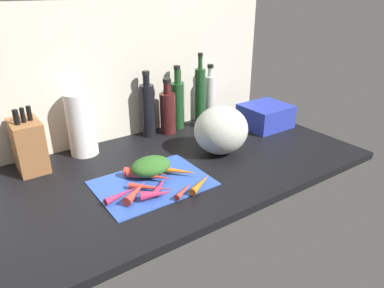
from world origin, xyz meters
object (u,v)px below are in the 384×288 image
(carrot_9, at_px, (152,188))
(winter_squash, at_px, (221,130))
(carrot_4, at_px, (122,194))
(knife_block, at_px, (28,145))
(carrot_8, at_px, (177,171))
(bottle_3, at_px, (200,97))
(carrot_5, at_px, (150,176))
(carrot_3, at_px, (136,191))
(carrot_7, at_px, (146,173))
(carrot_1, at_px, (156,194))
(bottle_4, at_px, (210,98))
(cutting_board, at_px, (153,183))
(bottle_2, at_px, (178,104))
(dish_rack, at_px, (265,116))
(carrot_6, at_px, (184,190))
(carrot_2, at_px, (201,183))
(bottle_0, at_px, (148,109))
(carrot_0, at_px, (160,186))
(bottle_1, at_px, (168,111))
(paper_towel_roll, at_px, (81,124))

(carrot_9, distance_m, winter_squash, 0.42)
(carrot_4, bearing_deg, knife_block, 116.18)
(carrot_8, distance_m, knife_block, 0.57)
(knife_block, relative_size, bottle_3, 0.69)
(carrot_5, distance_m, carrot_9, 0.07)
(carrot_3, relative_size, carrot_7, 0.85)
(carrot_1, height_order, bottle_4, bottle_4)
(bottle_4, bearing_deg, cutting_board, -144.75)
(knife_block, bearing_deg, bottle_3, -0.08)
(bottle_2, bearing_deg, carrot_5, -133.28)
(carrot_1, bearing_deg, cutting_board, 68.18)
(dish_rack, bearing_deg, carrot_4, -166.55)
(carrot_6, height_order, bottle_2, bottle_2)
(carrot_2, height_order, bottle_0, bottle_0)
(winter_squash, relative_size, bottle_2, 0.75)
(bottle_3, bearing_deg, bottle_0, 170.84)
(carrot_5, height_order, bottle_0, bottle_0)
(carrot_7, height_order, dish_rack, dish_rack)
(carrot_1, bearing_deg, carrot_0, 49.34)
(bottle_3, bearing_deg, carrot_9, -140.51)
(carrot_7, distance_m, bottle_1, 0.46)
(cutting_board, bearing_deg, carrot_9, -120.54)
(carrot_3, xyz_separation_m, carrot_9, (0.06, -0.00, -0.01))
(carrot_2, height_order, bottle_3, bottle_3)
(bottle_3, relative_size, bottle_4, 1.23)
(carrot_0, height_order, carrot_1, carrot_1)
(carrot_3, height_order, carrot_7, carrot_7)
(carrot_3, height_order, bottle_0, bottle_0)
(winter_squash, bearing_deg, carrot_5, -172.07)
(carrot_6, xyz_separation_m, dish_rack, (0.69, 0.30, 0.04))
(cutting_board, relative_size, carrot_6, 3.85)
(bottle_3, bearing_deg, carrot_0, -138.44)
(bottle_0, bearing_deg, dish_rack, -23.21)
(cutting_board, distance_m, carrot_0, 0.06)
(carrot_1, distance_m, bottle_3, 0.71)
(bottle_4, height_order, dish_rack, bottle_4)
(carrot_3, xyz_separation_m, carrot_4, (-0.04, 0.02, -0.00))
(carrot_3, height_order, winter_squash, winter_squash)
(paper_towel_roll, relative_size, bottle_0, 0.86)
(carrot_2, height_order, knife_block, knife_block)
(carrot_2, distance_m, bottle_1, 0.55)
(carrot_6, height_order, paper_towel_roll, paper_towel_roll)
(carrot_5, distance_m, knife_block, 0.48)
(bottle_2, bearing_deg, carrot_3, -134.94)
(carrot_8, distance_m, bottle_2, 0.51)
(carrot_6, bearing_deg, carrot_4, 152.66)
(carrot_9, distance_m, paper_towel_roll, 0.46)
(carrot_4, relative_size, carrot_5, 0.76)
(carrot_3, xyz_separation_m, carrot_7, (0.08, 0.09, 0.00))
(carrot_3, distance_m, bottle_4, 0.79)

